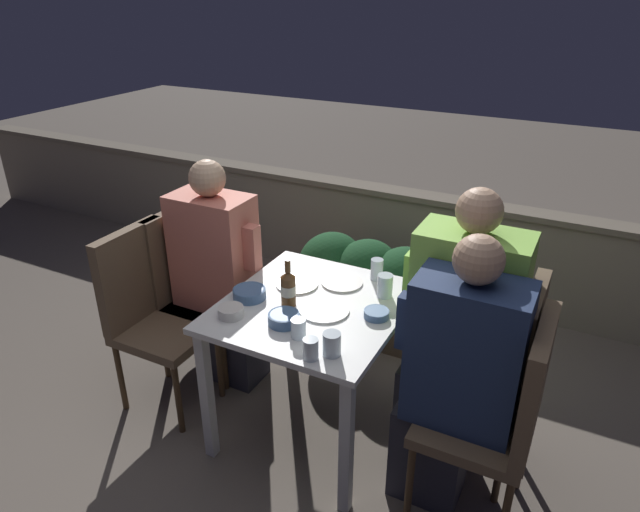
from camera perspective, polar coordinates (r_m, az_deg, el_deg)
The scene contains 25 objects.
ground_plane at distance 3.11m, azimuth -0.58°, elevation -16.62°, with size 16.00×16.00×0.00m, color #665B51.
parapet_wall at distance 4.21m, azimuth 9.93°, elevation 1.33°, with size 9.00×0.18×0.75m.
dining_table at distance 2.72m, azimuth -0.64°, elevation -6.73°, with size 0.82×0.89×0.74m.
planter_hedge at distance 3.65m, azimuth 4.62°, elevation -2.73°, with size 0.91×0.47×0.65m.
chair_left_near at distance 3.12m, azimuth -16.68°, elevation -4.60°, with size 0.45×0.45×0.98m.
chair_left_far at distance 3.31m, azimuth -12.74°, elevation -2.20°, with size 0.45×0.45×0.98m.
person_coral_top at distance 3.16m, azimuth -9.90°, elevation -1.90°, with size 0.50×0.26×1.29m.
chair_right_near at distance 2.44m, azimuth 18.00°, elevation -14.25°, with size 0.45×0.45×0.98m.
person_navy_jumper at distance 2.42m, azimuth 13.28°, elevation -11.88°, with size 0.50×0.26×1.29m.
chair_right_far at distance 2.66m, azimuth 17.62°, elevation -10.49°, with size 0.45×0.45×0.98m.
person_green_blouse at distance 2.62m, azimuth 13.50°, elevation -7.55°, with size 0.52×0.26×1.37m.
beer_bottle at distance 2.62m, azimuth -3.20°, elevation -3.22°, with size 0.07×0.07×0.23m.
plate_0 at distance 2.83m, azimuth -2.31°, elevation -2.83°, with size 0.21×0.21×0.01m.
plate_1 at distance 2.84m, azimuth 2.23°, elevation -2.65°, with size 0.21×0.21×0.01m.
plate_2 at distance 2.61m, azimuth 0.44°, elevation -5.43°, with size 0.23×0.23×0.01m.
bowl_0 at distance 2.59m, azimuth -8.91°, elevation -5.46°, with size 0.11×0.11×0.05m.
bowl_1 at distance 2.57m, azimuth 5.67°, elevation -5.72°, with size 0.11×0.11×0.03m.
bowl_2 at distance 2.52m, azimuth -3.63°, elevation -6.19°, with size 0.14×0.14×0.05m.
bowl_3 at distance 2.72m, azimuth -7.08°, elevation -3.66°, with size 0.16×0.16×0.05m.
glass_cup_0 at distance 2.41m, azimuth -2.17°, elevation -7.25°, with size 0.06×0.06×0.09m.
glass_cup_1 at distance 2.29m, azimuth -0.94°, elevation -9.27°, with size 0.06×0.06×0.09m.
glass_cup_2 at distance 2.72m, azimuth 6.51°, elevation -2.97°, with size 0.07×0.07×0.11m.
glass_cup_3 at distance 2.87m, azimuth 5.70°, elevation -1.33°, with size 0.06×0.06×0.11m.
glass_cup_4 at distance 2.31m, azimuth 1.18°, elevation -8.79°, with size 0.07×0.07×0.10m.
potted_plant at distance 3.81m, azimuth -11.20°, elevation -1.31°, with size 0.31×0.31×0.64m.
Camera 1 is at (1.07, -2.03, 2.10)m, focal length 32.00 mm.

